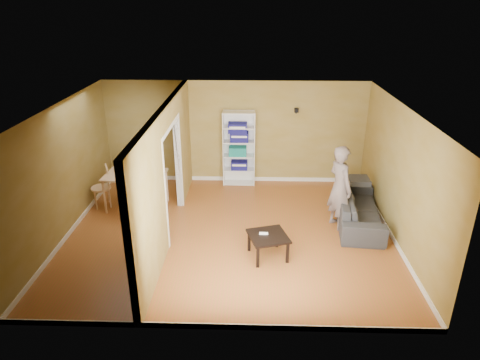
% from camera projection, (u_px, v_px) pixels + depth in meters
% --- Properties ---
extents(room_shell, '(6.50, 6.50, 6.50)m').
position_uv_depth(room_shell, '(229.00, 174.00, 8.21)').
color(room_shell, '#9D4B27').
rests_on(room_shell, ground).
extents(partition, '(0.22, 5.50, 2.60)m').
position_uv_depth(partition, '(167.00, 174.00, 8.24)').
color(partition, '#9B874F').
rests_on(partition, ground).
extents(wall_speaker, '(0.10, 0.10, 0.10)m').
position_uv_depth(wall_speaker, '(296.00, 110.00, 10.40)').
color(wall_speaker, black).
rests_on(wall_speaker, room_shell).
extents(sofa, '(2.31, 1.18, 0.85)m').
position_uv_depth(sofa, '(359.00, 204.00, 9.01)').
color(sofa, black).
rests_on(sofa, ground).
extents(person, '(0.93, 0.85, 2.08)m').
position_uv_depth(person, '(340.00, 180.00, 8.60)').
color(person, slate).
rests_on(person, ground).
extents(bookshelf, '(0.80, 0.35, 1.89)m').
position_uv_depth(bookshelf, '(239.00, 148.00, 10.74)').
color(bookshelf, white).
rests_on(bookshelf, ground).
extents(paper_box_navy_a, '(0.41, 0.27, 0.21)m').
position_uv_depth(paper_box_navy_a, '(239.00, 165.00, 10.86)').
color(paper_box_navy_a, navy).
rests_on(paper_box_navy_a, bookshelf).
extents(paper_box_teal, '(0.43, 0.28, 0.22)m').
position_uv_depth(paper_box_teal, '(238.00, 151.00, 10.72)').
color(paper_box_teal, '#1B5642').
rests_on(paper_box_teal, bookshelf).
extents(paper_box_navy_b, '(0.45, 0.29, 0.23)m').
position_uv_depth(paper_box_navy_b, '(239.00, 137.00, 10.57)').
color(paper_box_navy_b, navy).
rests_on(paper_box_navy_b, bookshelf).
extents(paper_box_navy_c, '(0.46, 0.30, 0.23)m').
position_uv_depth(paper_box_navy_c, '(238.00, 127.00, 10.48)').
color(paper_box_navy_c, navy).
rests_on(paper_box_navy_c, bookshelf).
extents(coffee_table, '(0.67, 0.67, 0.45)m').
position_uv_depth(coffee_table, '(268.00, 239.00, 7.80)').
color(coffee_table, black).
rests_on(coffee_table, ground).
extents(game_controller, '(0.16, 0.04, 0.03)m').
position_uv_depth(game_controller, '(264.00, 233.00, 7.80)').
color(game_controller, white).
rests_on(game_controller, coffee_table).
extents(dining_table, '(1.30, 0.87, 0.82)m').
position_uv_depth(dining_table, '(135.00, 177.00, 9.53)').
color(dining_table, tan).
rests_on(dining_table, ground).
extents(chair_left, '(0.59, 0.59, 0.97)m').
position_uv_depth(chair_left, '(101.00, 187.00, 9.67)').
color(chair_left, tan).
rests_on(chair_left, ground).
extents(chair_near, '(0.59, 0.59, 1.00)m').
position_uv_depth(chair_near, '(129.00, 198.00, 9.10)').
color(chair_near, tan).
rests_on(chair_near, ground).
extents(chair_far, '(0.48, 0.48, 0.97)m').
position_uv_depth(chair_far, '(144.00, 178.00, 10.14)').
color(chair_far, tan).
rests_on(chair_far, ground).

